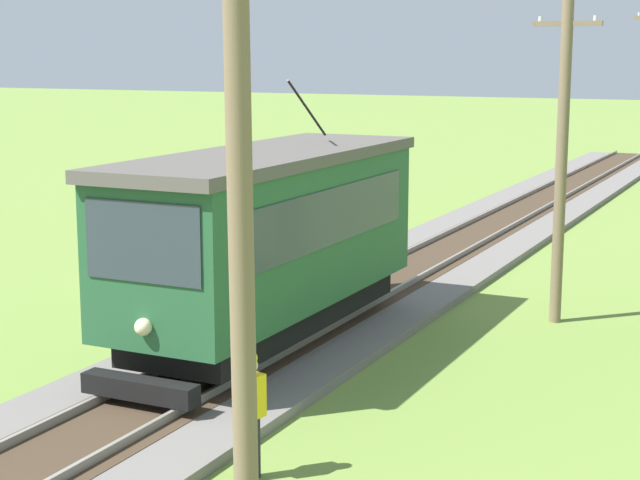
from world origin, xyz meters
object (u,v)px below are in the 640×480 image
Objects in this scene: red_tram at (269,238)px; utility_pole_near_tram at (240,196)px; track_worker at (250,409)px; gravel_pile at (152,269)px; utility_pole_mid at (562,151)px.

red_tram is 1.01× the size of utility_pole_near_tram.
track_worker is (-1.76, 3.19, -3.34)m from utility_pole_near_tram.
utility_pole_near_tram reaches higher than red_tram.
track_worker is (7.61, -8.61, 0.47)m from gravel_pile.
utility_pole_mid reaches higher than gravel_pile.
track_worker is (-1.76, -9.88, -2.63)m from utility_pole_mid.
red_tram is 6.13m from track_worker.
utility_pole_near_tram reaches higher than track_worker.
gravel_pile is at bearing -172.30° from utility_pole_mid.
red_tram is at bearing -134.56° from utility_pole_mid.
utility_pole_mid is 9.95m from gravel_pile.
utility_pole_near_tram is 15.54m from gravel_pile.
gravel_pile is 1.77× the size of track_worker.
track_worker is at bearing -48.54° from gravel_pile.
utility_pole_mid is 3.94× the size of track_worker.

